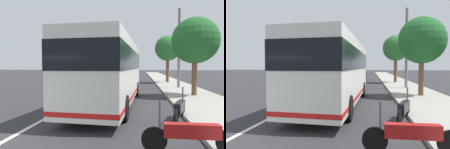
% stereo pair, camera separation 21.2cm
% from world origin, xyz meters
% --- Properties ---
extents(sidewalk_curb, '(110.00, 3.60, 0.14)m').
position_xyz_m(sidewalk_curb, '(10.00, -7.31, 0.07)').
color(sidewalk_curb, '#9E998E').
rests_on(sidewalk_curb, ground).
extents(lane_divider_line, '(110.00, 0.16, 0.01)m').
position_xyz_m(lane_divider_line, '(10.00, 0.00, 0.00)').
color(lane_divider_line, silver).
rests_on(lane_divider_line, ground).
extents(coach_bus, '(10.34, 2.91, 3.40)m').
position_xyz_m(coach_bus, '(7.58, -2.20, 1.95)').
color(coach_bus, silver).
rests_on(coach_bus, ground).
extents(motorcycle_mid_row, '(0.28, 2.37, 1.26)m').
position_xyz_m(motorcycle_mid_row, '(1.61, -4.98, 0.48)').
color(motorcycle_mid_row, black).
rests_on(motorcycle_mid_row, ground).
extents(motorcycle_by_tree, '(2.08, 0.81, 1.25)m').
position_xyz_m(motorcycle_by_tree, '(4.65, -5.29, 0.47)').
color(motorcycle_by_tree, black).
rests_on(motorcycle_by_tree, ground).
extents(car_oncoming, '(4.04, 2.11, 1.47)m').
position_xyz_m(car_oncoming, '(27.92, -2.35, 0.69)').
color(car_oncoming, black).
rests_on(car_oncoming, ground).
extents(car_side_street, '(4.15, 2.14, 1.55)m').
position_xyz_m(car_side_street, '(39.01, 2.38, 0.73)').
color(car_side_street, gold).
rests_on(car_side_street, ground).
extents(car_behind_bus, '(4.72, 1.89, 1.55)m').
position_xyz_m(car_behind_bus, '(45.39, -2.11, 0.74)').
color(car_behind_bus, red).
rests_on(car_behind_bus, ground).
extents(car_far_distant, '(4.80, 2.14, 1.48)m').
position_xyz_m(car_far_distant, '(38.42, -1.97, 0.69)').
color(car_far_distant, gray).
rests_on(car_far_distant, ground).
extents(roadside_tree_mid_block, '(3.13, 3.13, 5.41)m').
position_xyz_m(roadside_tree_mid_block, '(10.96, -7.39, 3.82)').
color(roadside_tree_mid_block, brown).
rests_on(roadside_tree_mid_block, ground).
extents(roadside_tree_far_block, '(3.15, 3.15, 5.93)m').
position_xyz_m(roadside_tree_far_block, '(22.36, -7.06, 4.31)').
color(roadside_tree_far_block, brown).
rests_on(roadside_tree_far_block, ground).
extents(utility_pole, '(0.24, 0.24, 7.42)m').
position_xyz_m(utility_pole, '(15.96, -7.26, 3.71)').
color(utility_pole, slate).
rests_on(utility_pole, ground).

